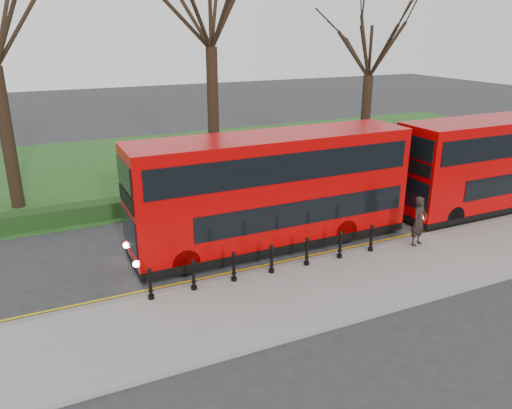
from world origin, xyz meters
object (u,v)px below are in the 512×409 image
pedestrian (419,221)px  bus_rear (502,163)px  bus_lead (272,191)px  bollard_row (272,259)px

pedestrian → bus_rear: bearing=1.0°
bus_rear → pedestrian: size_ratio=5.53×
bus_lead → pedestrian: (4.95, -2.72, -1.08)m
bus_rear → bus_lead: bearing=176.8°
bollard_row → pedestrian: bearing=-2.7°
bollard_row → bus_rear: 13.09m
bus_lead → bus_rear: 11.66m
bus_lead → bus_rear: bus_lead is taller
bus_lead → bollard_row: bearing=-116.8°
pedestrian → bollard_row: bearing=161.1°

